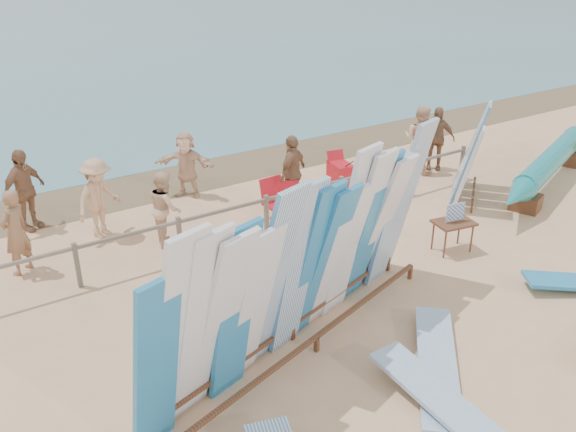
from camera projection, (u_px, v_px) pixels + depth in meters
ground at (354, 296)px, 10.89m from camera, size 160.00×160.00×0.00m
wet_sand_strip at (186, 175)px, 16.36m from camera, size 40.00×2.60×0.01m
fence at (266, 207)px, 12.90m from camera, size 12.08×0.08×0.90m
main_surfboard_rack at (305, 268)px, 9.02m from camera, size 6.13×2.46×3.09m
side_surfboard_rack at (470, 155)px, 14.52m from camera, size 2.04×1.82×2.42m
outrigger_canoe at (551, 161)px, 15.46m from camera, size 6.86×3.09×1.01m
vendor_table at (452, 235)px, 12.32m from camera, size 0.88×0.69×1.05m
flat_board_b at (437, 369)px, 9.06m from camera, size 2.22×2.38×0.21m
flat_board_a at (450, 418)px, 8.14m from camera, size 0.62×2.71×0.33m
beach_chair_left at (289, 207)px, 13.92m from camera, size 0.67×0.68×0.78m
beach_chair_right at (277, 207)px, 13.82m from camera, size 0.61×0.63×0.91m
stroller at (340, 177)px, 15.09m from camera, size 0.64×0.82×1.02m
beachgoer_10 at (435, 138)px, 16.47m from camera, size 1.02×1.04×1.74m
beachgoer_3 at (98, 198)px, 12.73m from camera, size 1.21×0.94×1.74m
beachgoer_1 at (15, 232)px, 11.33m from camera, size 0.69×0.64×1.68m
beachgoer_8 at (420, 139)px, 16.25m from camera, size 0.68×0.98×1.83m
beachgoer_extra_1 at (24, 190)px, 13.01m from camera, size 1.15×0.95×1.82m
beachgoer_5 at (186, 164)px, 14.78m from camera, size 1.40×1.41×1.62m
beachgoer_4 at (293, 172)px, 14.05m from camera, size 1.13×0.88×1.78m
beachgoer_2 at (165, 208)px, 12.48m from camera, size 0.53×0.83×1.58m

